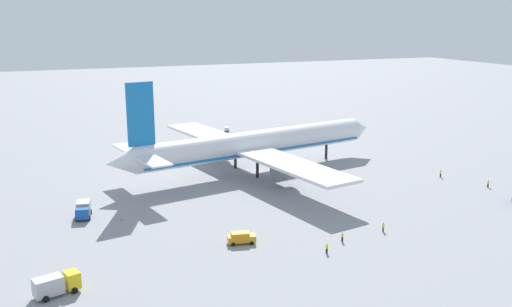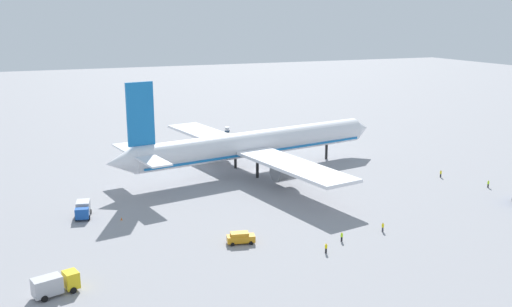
{
  "view_description": "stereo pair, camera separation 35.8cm",
  "coord_description": "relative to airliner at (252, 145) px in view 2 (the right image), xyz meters",
  "views": [
    {
      "loc": [
        -51.43,
        -122.75,
        36.97
      ],
      "look_at": [
        -1.6,
        -3.26,
        5.28
      ],
      "focal_mm": 39.46,
      "sensor_mm": 36.0,
      "label": 1
    },
    {
      "loc": [
        -51.1,
        -122.89,
        36.97
      ],
      "look_at": [
        -1.6,
        -3.26,
        5.28
      ],
      "focal_mm": 39.46,
      "sensor_mm": 36.0,
      "label": 2
    }
  ],
  "objects": [
    {
      "name": "ground_plane",
      "position": [
        1.37,
        0.37,
        -6.8
      ],
      "size": [
        600.0,
        600.0,
        0.0
      ],
      "primitive_type": "plane",
      "color": "gray"
    },
    {
      "name": "airliner",
      "position": [
        0.0,
        0.0,
        0.0
      ],
      "size": [
        73.5,
        71.73,
        23.64
      ],
      "color": "white",
      "rests_on": "ground"
    },
    {
      "name": "service_truck_0",
      "position": [
        -48.26,
        -47.46,
        -5.2
      ],
      "size": [
        6.46,
        3.78,
        2.85
      ],
      "color": "yellow",
      "rests_on": "ground"
    },
    {
      "name": "service_truck_1",
      "position": [
        -41.52,
        -17.15,
        -5.25
      ],
      "size": [
        3.49,
        5.76,
        2.86
      ],
      "color": "#194CA5",
      "rests_on": "ground"
    },
    {
      "name": "service_van",
      "position": [
        -18.57,
        -40.47,
        -5.77
      ],
      "size": [
        4.95,
        2.8,
        1.97
      ],
      "color": "orange",
      "rests_on": "ground"
    },
    {
      "name": "baggage_cart_0",
      "position": [
        10.91,
        48.89,
        -5.97
      ],
      "size": [
        2.21,
        2.89,
        1.52
      ],
      "color": "#26598C",
      "rests_on": "ground"
    },
    {
      "name": "ground_worker_0",
      "position": [
        39.18,
        -21.51,
        -5.9
      ],
      "size": [
        0.56,
        0.56,
        1.76
      ],
      "color": "black",
      "rests_on": "ground"
    },
    {
      "name": "ground_worker_1",
      "position": [
        -7.33,
        -49.4,
        -5.93
      ],
      "size": [
        0.56,
        0.56,
        1.71
      ],
      "color": "black",
      "rests_on": "ground"
    },
    {
      "name": "ground_worker_2",
      "position": [
        6.47,
        -45.13,
        -5.95
      ],
      "size": [
        0.51,
        0.51,
        1.67
      ],
      "color": "#3F3F47",
      "rests_on": "ground"
    },
    {
      "name": "ground_worker_3",
      "position": [
        -2.52,
        -46.21,
        -5.95
      ],
      "size": [
        0.56,
        0.56,
        1.67
      ],
      "color": "black",
      "rests_on": "ground"
    },
    {
      "name": "ground_worker_4",
      "position": [
        43.36,
        -32.09,
        -5.93
      ],
      "size": [
        0.44,
        0.44,
        1.72
      ],
      "color": "black",
      "rests_on": "ground"
    },
    {
      "name": "traffic_cone_0",
      "position": [
        -15.94,
        40.88,
        -6.53
      ],
      "size": [
        0.36,
        0.36,
        0.55
      ],
      "primitive_type": "cone",
      "color": "orange",
      "rests_on": "ground"
    },
    {
      "name": "traffic_cone_1",
      "position": [
        -35.14,
        -21.67,
        -6.53
      ],
      "size": [
        0.36,
        0.36,
        0.55
      ],
      "primitive_type": "cone",
      "color": "orange",
      "rests_on": "ground"
    }
  ]
}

